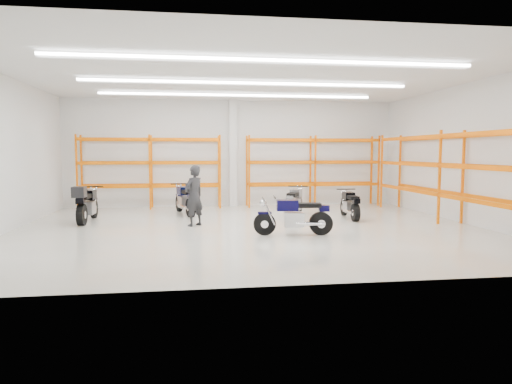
{
  "coord_description": "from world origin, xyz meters",
  "views": [
    {
      "loc": [
        -1.72,
        -13.54,
        2.3
      ],
      "look_at": [
        0.25,
        0.5,
        1.06
      ],
      "focal_mm": 32.0,
      "sensor_mm": 36.0,
      "label": 1
    }
  ],
  "objects": [
    {
      "name": "room_shell",
      "position": [
        0.0,
        0.03,
        3.28
      ],
      "size": [
        14.02,
        12.02,
        4.51
      ],
      "color": "silver",
      "rests_on": "ground"
    },
    {
      "name": "standing_man",
      "position": [
        -1.67,
        0.71,
        0.95
      ],
      "size": [
        0.82,
        0.8,
        1.89
      ],
      "primitive_type": "imported",
      "rotation": [
        0.0,
        0.0,
        3.89
      ],
      "color": "black",
      "rests_on": "ground"
    },
    {
      "name": "pallet_racking_side",
      "position": [
        6.48,
        0.0,
        1.81
      ],
      "size": [
        0.87,
        9.07,
        3.0
      ],
      "color": "#FF6305",
      "rests_on": "ground"
    },
    {
      "name": "ground",
      "position": [
        0.0,
        0.0,
        0.0
      ],
      "size": [
        14.0,
        14.0,
        0.0
      ],
      "primitive_type": "plane",
      "color": "beige",
      "rests_on": "ground"
    },
    {
      "name": "motorcycle_back_c",
      "position": [
        1.86,
        2.2,
        0.5
      ],
      "size": [
        1.09,
        2.05,
        1.07
      ],
      "color": "black",
      "rests_on": "ground"
    },
    {
      "name": "motorcycle_back_d",
      "position": [
        3.67,
        1.49,
        0.47
      ],
      "size": [
        0.67,
        2.04,
        1.0
      ],
      "color": "black",
      "rests_on": "ground"
    },
    {
      "name": "structural_column",
      "position": [
        0.0,
        5.82,
        2.25
      ],
      "size": [
        0.32,
        0.32,
        4.5
      ],
      "primitive_type": "cube",
      "color": "white",
      "rests_on": "ground"
    },
    {
      "name": "motorcycle_main",
      "position": [
        1.13,
        -1.29,
        0.51
      ],
      "size": [
        2.21,
        0.74,
        1.08
      ],
      "color": "black",
      "rests_on": "ground"
    },
    {
      "name": "motorcycle_back_b",
      "position": [
        -1.96,
        3.28,
        0.58
      ],
      "size": [
        1.03,
        2.34,
        1.22
      ],
      "color": "black",
      "rests_on": "ground"
    },
    {
      "name": "pallet_racking_back_right",
      "position": [
        3.4,
        5.48,
        1.79
      ],
      "size": [
        5.67,
        0.87,
        3.0
      ],
      "color": "#FF6305",
      "rests_on": "ground"
    },
    {
      "name": "pallet_racking_back_left",
      "position": [
        -3.4,
        5.48,
        1.79
      ],
      "size": [
        5.67,
        0.87,
        3.0
      ],
      "color": "#FF6305",
      "rests_on": "ground"
    },
    {
      "name": "motorcycle_back_a",
      "position": [
        -5.16,
        1.84,
        0.6
      ],
      "size": [
        0.77,
        2.42,
        1.25
      ],
      "color": "black",
      "rests_on": "ground"
    }
  ]
}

